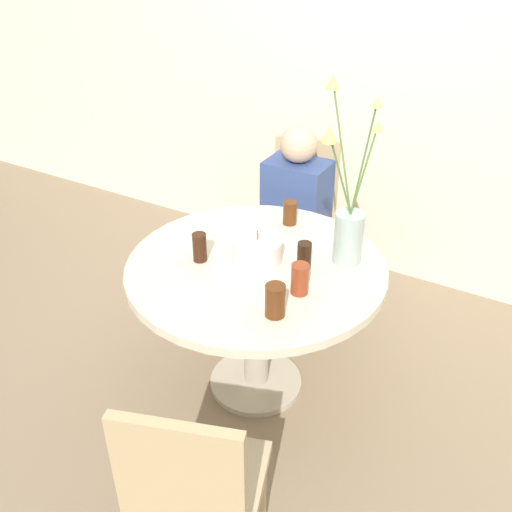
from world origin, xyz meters
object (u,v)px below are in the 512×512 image
drink_glass_1 (300,279)px  drink_glass_2 (200,247)px  chair_left_flank (193,488)px  drink_glass_3 (304,256)px  chair_near_front (302,208)px  birthday_cake (257,250)px  side_plate (188,300)px  flower_vase (348,221)px  drink_glass_4 (290,213)px  person_guest (296,221)px  drink_glass_0 (275,301)px

drink_glass_1 → drink_glass_2: bearing=179.4°
chair_left_flank → drink_glass_3: 1.05m
chair_near_front → birthday_cake: chair_near_front is taller
side_plate → flower_vase: bearing=55.0°
birthday_cake → drink_glass_1: (0.26, -0.13, 0.01)m
chair_near_front → drink_glass_4: 0.65m
flower_vase → person_guest: bearing=131.9°
drink_glass_0 → drink_glass_3: 0.35m
flower_vase → drink_glass_3: flower_vase is taller
person_guest → drink_glass_0: bearing=-67.9°
drink_glass_3 → person_guest: size_ratio=0.12×
chair_left_flank → drink_glass_1: bearing=-104.7°
birthday_cake → chair_left_flank: bearing=-71.6°
birthday_cake → drink_glass_0: birthday_cake is taller
chair_left_flank → drink_glass_2: bearing=-75.7°
drink_glass_2 → side_plate: bearing=-64.9°
drink_glass_4 → person_guest: person_guest is taller
drink_glass_2 → drink_glass_3: 0.45m
side_plate → person_guest: size_ratio=0.17×
drink_glass_1 → person_guest: person_guest is taller
drink_glass_4 → chair_left_flank: bearing=-75.2°
drink_glass_1 → drink_glass_0: bearing=-95.1°
drink_glass_4 → person_guest: size_ratio=0.11×
drink_glass_1 → drink_glass_3: 0.18m
drink_glass_1 → drink_glass_2: size_ratio=1.01×
side_plate → person_guest: bearing=94.8°
drink_glass_0 → birthday_cake: bearing=129.4°
chair_near_front → person_guest: bearing=-90.0°
person_guest → side_plate: bearing=-85.2°
drink_glass_1 → drink_glass_4: bearing=120.8°
birthday_cake → drink_glass_0: 0.39m
drink_glass_1 → drink_glass_2: drink_glass_1 is taller
flower_vase → drink_glass_4: 0.42m
chair_near_front → chair_left_flank: same height
chair_left_flank → drink_glass_0: chair_left_flank is taller
chair_near_front → drink_glass_3: chair_near_front is taller
drink_glass_1 → drink_glass_3: (-0.06, 0.17, -0.00)m
drink_glass_0 → person_guest: size_ratio=0.13×
chair_left_flank → side_plate: bearing=-72.5°
drink_glass_2 → drink_glass_4: size_ratio=1.11×
drink_glass_3 → drink_glass_0: bearing=-82.2°
flower_vase → person_guest: (-0.51, 0.57, -0.40)m
side_plate → drink_glass_2: (-0.13, 0.27, 0.06)m
birthday_cake → drink_glass_4: bearing=94.9°
chair_near_front → chair_left_flank: bearing=-87.7°
chair_left_flank → drink_glass_1: (-0.05, 0.83, 0.27)m
drink_glass_4 → drink_glass_3: bearing=-54.4°
chair_left_flank → drink_glass_2: 1.03m
birthday_cake → person_guest: person_guest is taller
chair_left_flank → drink_glass_0: 0.71m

